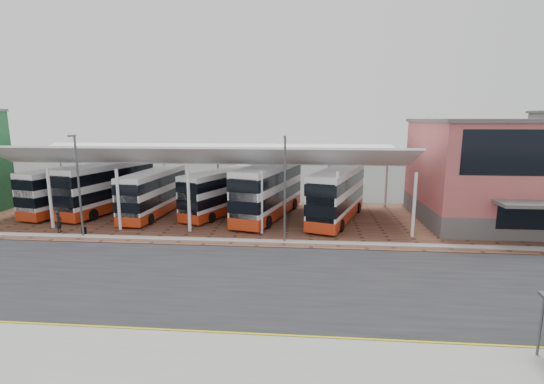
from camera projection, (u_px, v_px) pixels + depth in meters
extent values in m
plane|color=#41433F|center=(246.00, 274.00, 23.89)|extent=(140.00, 140.00, 0.00)
cube|color=black|center=(243.00, 280.00, 22.90)|extent=(120.00, 14.00, 0.02)
cube|color=brown|center=(289.00, 220.00, 36.44)|extent=(72.00, 16.00, 0.06)
cube|color=gray|center=(210.00, 363.00, 15.06)|extent=(120.00, 4.00, 0.14)
cube|color=gray|center=(258.00, 241.00, 29.94)|extent=(120.00, 0.80, 0.14)
cube|color=#BFB905|center=(221.00, 336.00, 17.03)|extent=(120.00, 0.12, 0.01)
cube|color=#BFB905|center=(222.00, 332.00, 17.32)|extent=(120.00, 0.12, 0.01)
cylinder|color=white|center=(62.00, 181.00, 44.62)|extent=(0.26, 0.26, 4.60)
cylinder|color=white|center=(50.00, 199.00, 33.28)|extent=(0.26, 0.26, 5.20)
cylinder|color=white|center=(113.00, 182.00, 44.10)|extent=(0.26, 0.26, 4.60)
cylinder|color=white|center=(118.00, 200.00, 32.76)|extent=(0.26, 0.26, 5.20)
cylinder|color=white|center=(165.00, 182.00, 43.59)|extent=(0.26, 0.26, 4.60)
cylinder|color=white|center=(189.00, 201.00, 32.24)|extent=(0.26, 0.26, 5.20)
cylinder|color=white|center=(218.00, 183.00, 43.07)|extent=(0.26, 0.26, 4.60)
cylinder|color=white|center=(261.00, 203.00, 31.73)|extent=(0.26, 0.26, 5.20)
cylinder|color=white|center=(273.00, 184.00, 42.55)|extent=(0.26, 0.26, 4.60)
cylinder|color=white|center=(337.00, 204.00, 31.21)|extent=(0.26, 0.26, 5.20)
cylinder|color=white|center=(329.00, 185.00, 42.04)|extent=(0.26, 0.26, 4.60)
cylinder|color=white|center=(414.00, 205.00, 30.69)|extent=(0.26, 0.26, 5.20)
cylinder|color=white|center=(386.00, 186.00, 41.52)|extent=(0.26, 0.26, 4.60)
cube|color=white|center=(195.00, 156.00, 33.75)|extent=(37.00, 4.95, 1.95)
cube|color=white|center=(211.00, 153.00, 39.27)|extent=(37.00, 7.12, 1.43)
cube|color=#54504E|center=(522.00, 213.00, 35.45)|extent=(18.00, 12.00, 1.80)
cube|color=#B65454|center=(528.00, 163.00, 34.62)|extent=(18.00, 12.00, 7.20)
cube|color=#54504E|center=(533.00, 121.00, 33.93)|extent=(18.40, 12.40, 0.30)
cylinder|color=#4C4F53|center=(79.00, 188.00, 30.52)|extent=(0.16, 0.16, 8.00)
cube|color=#4C4F53|center=(72.00, 136.00, 29.49)|extent=(0.15, 0.90, 0.15)
cylinder|color=#4C4F53|center=(285.00, 191.00, 29.14)|extent=(0.16, 0.16, 8.00)
cube|color=#4C4F53|center=(285.00, 137.00, 28.11)|extent=(0.15, 0.90, 0.15)
cube|color=white|center=(71.00, 188.00, 39.58)|extent=(4.80, 11.03, 4.20)
cube|color=#B82F11|center=(73.00, 204.00, 39.89)|extent=(4.85, 11.07, 0.88)
cube|color=black|center=(72.00, 192.00, 39.66)|extent=(4.85, 11.07, 0.93)
cube|color=black|center=(70.00, 177.00, 39.37)|extent=(4.85, 11.07, 0.93)
cube|color=black|center=(24.00, 199.00, 34.62)|extent=(2.16, 0.59, 3.52)
cylinder|color=black|center=(34.00, 213.00, 37.08)|extent=(0.49, 1.01, 0.98)
cylinder|color=black|center=(55.00, 214.00, 36.33)|extent=(0.49, 1.01, 0.98)
cylinder|color=black|center=(89.00, 199.00, 43.51)|extent=(0.49, 1.01, 0.98)
cylinder|color=black|center=(107.00, 200.00, 42.76)|extent=(0.49, 1.01, 0.98)
cube|color=white|center=(108.00, 186.00, 39.63)|extent=(5.22, 11.96, 4.56)
cube|color=#B82F11|center=(109.00, 204.00, 39.97)|extent=(5.27, 12.01, 0.95)
cube|color=black|center=(108.00, 190.00, 39.72)|extent=(5.27, 12.01, 1.01)
cube|color=black|center=(107.00, 174.00, 39.41)|extent=(5.27, 12.01, 1.01)
cube|color=black|center=(62.00, 198.00, 34.25)|extent=(2.35, 0.64, 3.82)
cylinder|color=black|center=(70.00, 213.00, 36.92)|extent=(0.53, 1.10, 1.06)
cylinder|color=black|center=(93.00, 215.00, 36.11)|extent=(0.53, 1.10, 1.06)
cylinder|color=black|center=(123.00, 198.00, 43.89)|extent=(0.53, 1.10, 1.06)
cylinder|color=black|center=(143.00, 199.00, 43.09)|extent=(0.53, 1.10, 1.06)
cube|color=white|center=(154.00, 192.00, 37.85)|extent=(3.06, 10.48, 4.04)
cube|color=#B82F11|center=(155.00, 209.00, 38.15)|extent=(3.10, 10.52, 0.85)
cube|color=black|center=(154.00, 196.00, 37.93)|extent=(3.10, 10.52, 0.89)
cube|color=black|center=(153.00, 181.00, 37.65)|extent=(3.10, 10.52, 0.89)
cube|color=black|center=(126.00, 204.00, 32.89)|extent=(2.12, 0.24, 3.38)
cylinder|color=black|center=(126.00, 218.00, 35.15)|extent=(0.33, 0.96, 0.94)
cylinder|color=black|center=(151.00, 219.00, 34.78)|extent=(0.33, 0.96, 0.94)
cylinder|color=black|center=(158.00, 203.00, 41.57)|extent=(0.33, 0.96, 0.94)
cylinder|color=black|center=(179.00, 203.00, 41.21)|extent=(0.33, 0.96, 0.94)
cube|color=white|center=(221.00, 191.00, 38.39)|extent=(6.16, 10.43, 4.04)
cube|color=#B82F11|center=(222.00, 207.00, 38.69)|extent=(6.21, 10.48, 0.84)
cube|color=black|center=(222.00, 195.00, 38.47)|extent=(6.21, 10.48, 0.89)
cube|color=black|center=(221.00, 180.00, 38.19)|extent=(6.21, 10.48, 0.89)
cube|color=black|center=(187.00, 202.00, 33.96)|extent=(1.98, 0.90, 3.38)
cylinder|color=black|center=(191.00, 215.00, 36.38)|extent=(0.61, 0.97, 0.94)
cylinder|color=black|center=(211.00, 218.00, 35.31)|extent=(0.61, 0.97, 0.94)
cylinder|color=black|center=(231.00, 201.00, 42.13)|extent=(0.61, 0.97, 0.94)
cylinder|color=black|center=(249.00, 204.00, 41.05)|extent=(0.61, 0.97, 0.94)
cube|color=white|center=(269.00, 189.00, 37.13)|extent=(5.76, 12.33, 4.71)
cube|color=#B82F11|center=(269.00, 209.00, 37.49)|extent=(5.81, 12.39, 0.98)
cube|color=black|center=(269.00, 195.00, 37.22)|extent=(5.81, 12.39, 1.04)
cube|color=black|center=(269.00, 176.00, 36.90)|extent=(5.81, 12.39, 1.04)
cube|color=black|center=(243.00, 203.00, 31.65)|extent=(2.41, 0.74, 3.94)
cylinder|color=black|center=(239.00, 219.00, 34.42)|extent=(0.58, 1.14, 1.09)
cylinder|color=black|center=(268.00, 222.00, 33.50)|extent=(0.58, 1.14, 1.09)
cylinder|color=black|center=(269.00, 202.00, 41.53)|extent=(0.58, 1.14, 1.09)
cylinder|color=black|center=(294.00, 204.00, 40.61)|extent=(0.58, 1.14, 1.09)
cube|color=white|center=(337.00, 194.00, 35.91)|extent=(5.98, 11.59, 4.44)
cube|color=#B82F11|center=(337.00, 213.00, 36.24)|extent=(6.04, 11.64, 0.93)
cube|color=black|center=(337.00, 198.00, 35.99)|extent=(6.04, 11.64, 0.98)
cube|color=black|center=(338.00, 181.00, 35.69)|extent=(6.04, 11.64, 0.98)
cube|color=black|center=(320.00, 207.00, 30.85)|extent=(2.24, 0.82, 3.71)
cylinder|color=black|center=(312.00, 222.00, 33.49)|extent=(0.60, 1.07, 1.03)
cylinder|color=black|center=(341.00, 226.00, 32.49)|extent=(0.60, 1.07, 1.03)
cylinder|color=black|center=(333.00, 205.00, 40.05)|extent=(0.60, 1.07, 1.03)
cylinder|color=black|center=(358.00, 208.00, 39.05)|extent=(0.60, 1.07, 1.03)
imported|color=black|center=(59.00, 222.00, 32.29)|extent=(0.51, 0.69, 1.76)
cube|color=black|center=(84.00, 230.00, 31.92)|extent=(0.32, 0.23, 0.55)
cylinder|color=#4C4F53|center=(541.00, 325.00, 15.26)|extent=(0.11, 0.11, 2.50)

